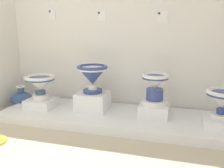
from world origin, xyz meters
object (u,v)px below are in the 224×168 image
object	(u,v)px
plinth_block_tall_cobalt	(41,103)
antique_toilet_rightmost	(155,86)
antique_toilet_pale_glazed	(223,99)
info_placard_first	(52,14)
plinth_block_rightmost	(154,110)
antique_toilet_squat_floral	(92,75)
plinth_block_squat_floral	(93,101)
decorative_vase_spare	(22,98)
info_placard_second	(101,16)
antique_toilet_tall_cobalt	(40,83)
info_placard_third	(162,17)
plinth_block_pale_glazed	(221,122)

from	to	relation	value
plinth_block_tall_cobalt	antique_toilet_rightmost	bearing A→B (deg)	2.86
antique_toilet_pale_glazed	info_placard_first	size ratio (longest dim) A/B	2.37
plinth_block_rightmost	antique_toilet_squat_floral	bearing A→B (deg)	179.01
antique_toilet_squat_floral	antique_toilet_pale_glazed	bearing A→B (deg)	-5.17
plinth_block_squat_floral	antique_toilet_pale_glazed	xyz separation A→B (m)	(1.49, -0.13, 0.18)
decorative_vase_spare	info_placard_second	bearing A→B (deg)	14.47
plinth_block_tall_cobalt	antique_toilet_rightmost	distance (m)	1.49
plinth_block_tall_cobalt	antique_toilet_tall_cobalt	size ratio (longest dim) A/B	0.92
antique_toilet_tall_cobalt	plinth_block_tall_cobalt	bearing A→B (deg)	-90.00
plinth_block_squat_floral	info_placard_second	bearing A→B (deg)	90.37
plinth_block_tall_cobalt	info_placard_third	xyz separation A→B (m)	(1.47, 0.47, 1.09)
plinth_block_tall_cobalt	antique_toilet_rightmost	world-z (taller)	antique_toilet_rightmost
antique_toilet_squat_floral	plinth_block_rightmost	size ratio (longest dim) A/B	1.12
plinth_block_rightmost	plinth_block_pale_glazed	bearing A→B (deg)	-9.60
antique_toilet_pale_glazed	info_placard_third	distance (m)	1.22
info_placard_first	decorative_vase_spare	bearing A→B (deg)	-143.71
antique_toilet_tall_cobalt	info_placard_first	world-z (taller)	info_placard_first
antique_toilet_tall_cobalt	plinth_block_rightmost	size ratio (longest dim) A/B	1.15
info_placard_second	antique_toilet_squat_floral	bearing A→B (deg)	-89.63
antique_toilet_tall_cobalt	plinth_block_rightmost	world-z (taller)	antique_toilet_tall_cobalt
antique_toilet_tall_cobalt	info_placard_second	bearing A→B (deg)	34.20
plinth_block_squat_floral	info_placard_third	xyz separation A→B (m)	(0.78, 0.38, 1.03)
antique_toilet_pale_glazed	plinth_block_rightmost	bearing A→B (deg)	170.40
info_placard_first	decorative_vase_spare	world-z (taller)	info_placard_first
antique_toilet_rightmost	info_placard_second	distance (m)	1.18
antique_toilet_tall_cobalt	antique_toilet_rightmost	bearing A→B (deg)	2.86
antique_toilet_tall_cobalt	plinth_block_squat_floral	bearing A→B (deg)	7.14
antique_toilet_squat_floral	decorative_vase_spare	bearing A→B (deg)	175.30
antique_toilet_rightmost	plinth_block_squat_floral	bearing A→B (deg)	179.01
antique_toilet_pale_glazed	info_placard_first	distance (m)	2.44
plinth_block_tall_cobalt	info_placard_third	size ratio (longest dim) A/B	2.47
antique_toilet_pale_glazed	info_placard_second	size ratio (longest dim) A/B	2.75
info_placard_third	decorative_vase_spare	xyz separation A→B (m)	(-1.90, -0.29, -1.11)
plinth_block_tall_cobalt	antique_toilet_squat_floral	bearing A→B (deg)	7.14
antique_toilet_rightmost	plinth_block_pale_glazed	size ratio (longest dim) A/B	0.94
decorative_vase_spare	info_placard_first	bearing A→B (deg)	36.29
info_placard_first	antique_toilet_rightmost	bearing A→B (deg)	-14.71
plinth_block_pale_glazed	info_placard_third	bearing A→B (deg)	143.84
plinth_block_rightmost	decorative_vase_spare	distance (m)	1.89
plinth_block_pale_glazed	info_placard_first	size ratio (longest dim) A/B	2.58
plinth_block_rightmost	plinth_block_pale_glazed	xyz separation A→B (m)	(0.72, -0.12, -0.02)
antique_toilet_pale_glazed	antique_toilet_squat_floral	bearing A→B (deg)	174.83
plinth_block_squat_floral	info_placard_second	xyz separation A→B (m)	(-0.00, 0.38, 1.05)
antique_toilet_tall_cobalt	antique_toilet_squat_floral	size ratio (longest dim) A/B	1.03
plinth_block_pale_glazed	info_placard_first	bearing A→B (deg)	166.92
plinth_block_tall_cobalt	plinth_block_pale_glazed	distance (m)	2.17
antique_toilet_pale_glazed	decorative_vase_spare	distance (m)	2.63
plinth_block_squat_floral	plinth_block_rightmost	xyz separation A→B (m)	(0.77, -0.01, -0.04)
antique_toilet_rightmost	antique_toilet_pale_glazed	bearing A→B (deg)	-9.60
plinth_block_pale_glazed	antique_toilet_pale_glazed	xyz separation A→B (m)	(0.00, -0.00, 0.24)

